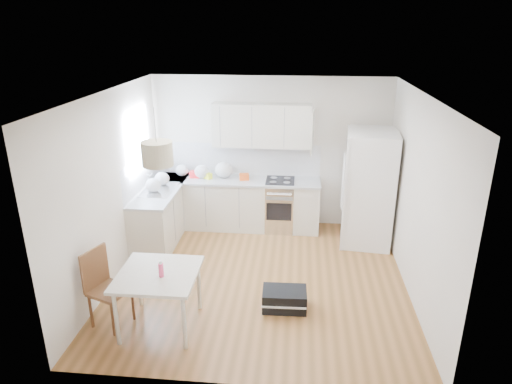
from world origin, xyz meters
TOP-DOWN VIEW (x-y plane):
  - floor at (0.00, 0.00)m, footprint 4.20×4.20m
  - ceiling at (0.00, 0.00)m, footprint 4.20×4.20m
  - wall_back at (0.00, 2.10)m, footprint 4.20×0.00m
  - wall_left at (-2.10, 0.00)m, footprint 0.00×4.20m
  - wall_right at (2.10, 0.00)m, footprint 0.00×4.20m
  - window_glassblock at (-2.09, 1.15)m, footprint 0.02×1.00m
  - cabinets_back at (-0.60, 1.80)m, footprint 3.00×0.60m
  - cabinets_left at (-1.80, 1.20)m, footprint 0.60×1.80m
  - counter_back at (-0.60, 1.80)m, footprint 3.02×0.64m
  - counter_left at (-1.80, 1.20)m, footprint 0.64×1.82m
  - backsplash_back at (-0.60, 2.09)m, footprint 3.00×0.01m
  - backsplash_left at (-2.09, 1.20)m, footprint 0.01×1.80m
  - upper_cabinets at (-0.15, 1.94)m, footprint 1.70×0.32m
  - range_oven at (0.20, 1.80)m, footprint 0.50×0.61m
  - sink at (-1.80, 1.15)m, footprint 0.50×0.80m
  - refrigerator at (1.71, 1.47)m, footprint 1.00×1.05m
  - dining_table at (-1.12, -1.20)m, footprint 0.95×0.95m
  - dining_chair at (-1.74, -1.22)m, footprint 0.54×0.54m
  - drink_bottle at (-1.05, -1.27)m, footprint 0.07×0.07m
  - gym_bag at (0.39, -0.68)m, footprint 0.59×0.39m
  - pendant_lamp at (-1.06, -1.05)m, footprint 0.45×0.45m
  - grocery_bag_a at (-1.59, 1.90)m, footprint 0.23×0.20m
  - grocery_bag_b at (-1.21, 1.82)m, footprint 0.26×0.22m
  - grocery_bag_c at (-0.82, 1.88)m, footprint 0.32×0.27m
  - grocery_bag_d at (-1.81, 1.39)m, footprint 0.25×0.21m
  - grocery_bag_e at (-1.86, 1.04)m, footprint 0.26×0.22m
  - snack_orange at (-0.44, 1.78)m, footprint 0.18×0.14m
  - snack_yellow at (-1.10, 1.80)m, footprint 0.18×0.17m
  - snack_red at (-1.34, 1.83)m, footprint 0.18×0.11m

SIDE VIEW (x-z plane):
  - floor at x=0.00m, z-range 0.00..0.00m
  - gym_bag at x=0.39m, z-range 0.00..0.27m
  - cabinets_back at x=-0.60m, z-range 0.00..0.88m
  - cabinets_left at x=-1.80m, z-range 0.00..0.88m
  - range_oven at x=0.20m, z-range 0.00..0.88m
  - dining_chair at x=-1.74m, z-range 0.00..0.99m
  - dining_table at x=-1.12m, z-range 0.29..1.04m
  - drink_bottle at x=-1.05m, z-range 0.75..0.95m
  - counter_back at x=-0.60m, z-range 0.88..0.92m
  - counter_left at x=-1.80m, z-range 0.88..0.92m
  - sink at x=-1.80m, z-range 0.84..0.99m
  - refrigerator at x=1.71m, z-range 0.00..1.92m
  - snack_yellow at x=-1.10m, z-range 0.92..1.02m
  - snack_orange at x=-0.44m, z-range 0.92..1.03m
  - snack_red at x=-1.34m, z-range 0.92..1.04m
  - grocery_bag_a at x=-1.59m, z-range 0.92..1.13m
  - grocery_bag_d at x=-1.81m, z-range 0.92..1.15m
  - grocery_bag_e at x=-1.86m, z-range 0.92..1.15m
  - grocery_bag_b at x=-1.21m, z-range 0.92..1.16m
  - grocery_bag_c at x=-0.82m, z-range 0.92..1.21m
  - backsplash_back at x=-0.60m, z-range 0.92..1.50m
  - backsplash_left at x=-2.09m, z-range 0.92..1.50m
  - wall_back at x=0.00m, z-range -0.75..3.45m
  - wall_left at x=-2.10m, z-range -0.75..3.45m
  - wall_right at x=2.10m, z-range -0.75..3.45m
  - window_glassblock at x=-2.09m, z-range 1.25..2.25m
  - upper_cabinets at x=-0.15m, z-range 1.50..2.25m
  - pendant_lamp at x=-1.06m, z-range 2.04..2.32m
  - ceiling at x=0.00m, z-range 2.70..2.70m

